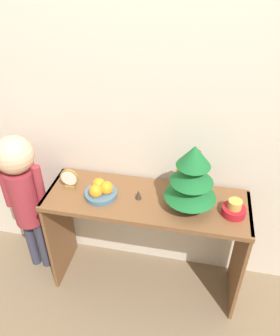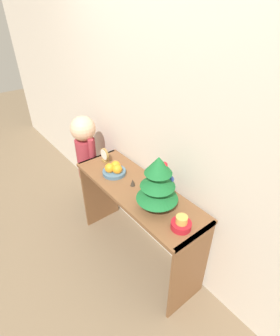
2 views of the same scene
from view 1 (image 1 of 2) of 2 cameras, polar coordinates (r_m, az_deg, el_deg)
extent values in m
plane|color=#7A664C|center=(2.47, -0.11, -22.69)|extent=(12.00, 12.00, 0.00)
cube|color=beige|center=(1.97, 2.64, 9.79)|extent=(7.00, 0.05, 2.50)
cube|color=brown|center=(2.01, 1.09, -5.69)|extent=(1.25, 0.42, 0.03)
cube|color=brown|center=(2.43, -13.67, -10.42)|extent=(0.02, 0.39, 0.79)
cube|color=brown|center=(2.29, 16.82, -14.69)|extent=(0.02, 0.39, 0.79)
cylinder|color=#4C3828|center=(1.95, 8.53, -6.12)|extent=(0.14, 0.14, 0.05)
cylinder|color=brown|center=(1.92, 8.64, -5.11)|extent=(0.02, 0.02, 0.04)
cone|color=#19662D|center=(1.88, 8.84, -3.40)|extent=(0.30, 0.30, 0.12)
cone|color=#19662D|center=(1.81, 9.14, -0.74)|extent=(0.25, 0.25, 0.12)
cone|color=#19662D|center=(1.75, 9.46, 2.10)|extent=(0.19, 0.19, 0.12)
sphere|color=#2D4CA8|center=(1.85, 10.85, -1.56)|extent=(0.04, 0.04, 0.04)
sphere|color=red|center=(1.79, 10.00, 2.52)|extent=(0.04, 0.04, 0.04)
sphere|color=gold|center=(1.88, 6.82, -0.51)|extent=(0.04, 0.04, 0.04)
sphere|color=#2D4CA8|center=(1.92, 9.98, -0.04)|extent=(0.05, 0.05, 0.05)
sphere|color=silver|center=(1.74, 8.46, 0.88)|extent=(0.04, 0.04, 0.04)
cylinder|color=#476B84|center=(2.03, -6.83, -4.50)|extent=(0.20, 0.20, 0.03)
sphere|color=orange|center=(2.00, -5.86, -3.46)|extent=(0.08, 0.08, 0.08)
sphere|color=orange|center=(2.03, -7.19, -2.90)|extent=(0.08, 0.08, 0.08)
sphere|color=orange|center=(1.98, -7.71, -3.99)|extent=(0.08, 0.08, 0.08)
cylinder|color=#AD1923|center=(1.96, 15.98, -7.21)|extent=(0.14, 0.14, 0.05)
cylinder|color=gold|center=(1.93, 16.21, -6.11)|extent=(0.08, 0.08, 0.05)
cube|color=olive|center=(2.13, -11.97, -3.11)|extent=(0.07, 0.04, 0.02)
cylinder|color=olive|center=(2.09, -12.20, -1.62)|extent=(0.12, 0.02, 0.12)
cylinder|color=white|center=(2.08, -12.30, -1.78)|extent=(0.10, 0.00, 0.10)
cone|color=#382D23|center=(1.99, -0.28, -4.62)|extent=(0.04, 0.04, 0.06)
cylinder|color=#38384C|center=(2.64, -18.38, -12.01)|extent=(0.07, 0.07, 0.47)
cylinder|color=#38384C|center=(2.60, -16.61, -12.42)|extent=(0.07, 0.07, 0.47)
cylinder|color=#992D38|center=(2.33, -19.40, -4.73)|extent=(0.20, 0.20, 0.42)
sphere|color=#E0B28E|center=(2.14, -21.10, 2.15)|extent=(0.24, 0.24, 0.24)
cylinder|color=#992D38|center=(2.34, -22.50, -2.65)|extent=(0.06, 0.06, 0.36)
cylinder|color=#992D38|center=(2.22, -16.96, -3.55)|extent=(0.06, 0.06, 0.36)
camera|label=2|loc=(1.15, 77.80, 7.47)|focal=28.00mm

